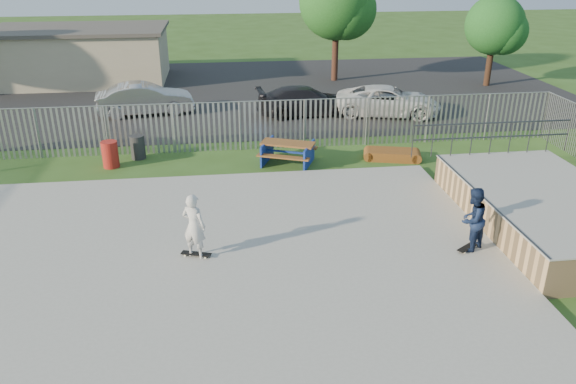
{
  "coord_description": "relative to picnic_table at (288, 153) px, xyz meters",
  "views": [
    {
      "loc": [
        0.24,
        -12.7,
        7.59
      ],
      "look_at": [
        2.07,
        2.0,
        1.1
      ],
      "focal_mm": 35.0,
      "sensor_mm": 36.0,
      "label": 1
    }
  ],
  "objects": [
    {
      "name": "funbox",
      "position": [
        4.08,
        -0.04,
        -0.24
      ],
      "size": [
        2.0,
        1.35,
        0.37
      ],
      "rotation": [
        0.0,
        0.0,
        -0.26
      ],
      "color": "brown",
      "rests_on": "ground"
    },
    {
      "name": "tree_right",
      "position": [
        13.36,
        11.55,
        3.05
      ],
      "size": [
        3.35,
        3.35,
        5.17
      ],
      "color": "#3A2417",
      "rests_on": "ground"
    },
    {
      "name": "trash_bin_red",
      "position": [
        -6.61,
        0.44,
        0.07
      ],
      "size": [
        0.6,
        0.6,
        1.0
      ],
      "primitive_type": "cylinder",
      "color": "maroon",
      "rests_on": "ground"
    },
    {
      "name": "concrete_slab",
      "position": [
        -2.71,
        -7.21,
        -0.35
      ],
      "size": [
        15.0,
        12.0,
        0.15
      ],
      "primitive_type": "cube",
      "color": "#999994",
      "rests_on": "ground"
    },
    {
      "name": "car_white",
      "position": [
        5.67,
        6.02,
        0.29
      ],
      "size": [
        5.43,
        3.45,
        1.4
      ],
      "primitive_type": "imported",
      "rotation": [
        0.0,
        0.0,
        1.33
      ],
      "color": "white",
      "rests_on": "parking_lot"
    },
    {
      "name": "car_silver",
      "position": [
        -6.08,
        7.63,
        0.36
      ],
      "size": [
        4.82,
        2.29,
        1.53
      ],
      "primitive_type": "imported",
      "rotation": [
        0.0,
        0.0,
        1.72
      ],
      "color": "#ABABAF",
      "rests_on": "parking_lot"
    },
    {
      "name": "fence",
      "position": [
        -1.71,
        -2.62,
        0.57
      ],
      "size": [
        26.04,
        16.02,
        2.0
      ],
      "color": "gray",
      "rests_on": "ground"
    },
    {
      "name": "ground",
      "position": [
        -2.71,
        -7.21,
        -0.43
      ],
      "size": [
        120.0,
        120.0,
        0.0
      ],
      "primitive_type": "plane",
      "color": "#30501B",
      "rests_on": "ground"
    },
    {
      "name": "car_dark",
      "position": [
        1.69,
        6.56,
        0.28
      ],
      "size": [
        4.88,
        2.28,
        1.38
      ],
      "primitive_type": "imported",
      "rotation": [
        0.0,
        0.0,
        1.65
      ],
      "color": "black",
      "rests_on": "parking_lot"
    },
    {
      "name": "tree_mid",
      "position": [
        4.65,
        14.06,
        4.23
      ],
      "size": [
        4.48,
        4.48,
        6.91
      ],
      "color": "#45271B",
      "rests_on": "ground"
    },
    {
      "name": "trash_bin_grey",
      "position": [
        -5.71,
        1.28,
        0.04
      ],
      "size": [
        0.56,
        0.56,
        0.93
      ],
      "primitive_type": "cylinder",
      "color": "#262629",
      "rests_on": "ground"
    },
    {
      "name": "skateboard_a",
      "position": [
        3.96,
        -7.43,
        -0.24
      ],
      "size": [
        0.77,
        0.61,
        0.08
      ],
      "rotation": [
        0.0,
        0.0,
        0.6
      ],
      "color": "black",
      "rests_on": "concrete_slab"
    },
    {
      "name": "quarter_pipe",
      "position": [
        6.79,
        -6.17,
        0.13
      ],
      "size": [
        5.5,
        7.05,
        2.19
      ],
      "color": "tan",
      "rests_on": "ground"
    },
    {
      "name": "skateboard_b",
      "position": [
        -3.28,
        -6.91,
        -0.24
      ],
      "size": [
        0.82,
        0.45,
        0.08
      ],
      "rotation": [
        0.0,
        0.0,
        -0.33
      ],
      "color": "black",
      "rests_on": "concrete_slab"
    },
    {
      "name": "skater_navy",
      "position": [
        3.96,
        -7.43,
        0.6
      ],
      "size": [
        1.08,
        1.03,
        1.76
      ],
      "primitive_type": "imported",
      "rotation": [
        0.0,
        0.0,
        3.74
      ],
      "color": "#152243",
      "rests_on": "concrete_slab"
    },
    {
      "name": "building",
      "position": [
        -10.71,
        15.79,
        1.18
      ],
      "size": [
        10.4,
        6.4,
        3.2
      ],
      "color": "#B8AC8E",
      "rests_on": "ground"
    },
    {
      "name": "parking_lot",
      "position": [
        -2.71,
        11.79,
        -0.42
      ],
      "size": [
        40.0,
        18.0,
        0.02
      ],
      "primitive_type": "cube",
      "color": "black",
      "rests_on": "ground"
    },
    {
      "name": "skater_white",
      "position": [
        -3.28,
        -6.91,
        0.6
      ],
      "size": [
        0.77,
        0.68,
        1.76
      ],
      "primitive_type": "imported",
      "rotation": [
        0.0,
        0.0,
        2.64
      ],
      "color": "silver",
      "rests_on": "concrete_slab"
    },
    {
      "name": "picnic_table",
      "position": [
        0.0,
        0.0,
        0.0
      ],
      "size": [
        2.46,
        2.27,
        0.84
      ],
      "rotation": [
        0.0,
        0.0,
        -0.39
      ],
      "color": "brown",
      "rests_on": "ground"
    }
  ]
}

